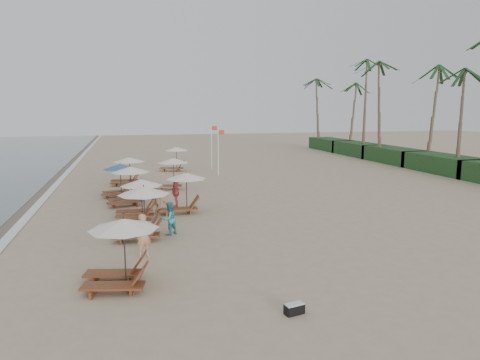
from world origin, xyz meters
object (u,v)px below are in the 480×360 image
object	(u,v)px
lounger_station_4	(118,178)
inland_station_2	(174,157)
lounger_station_0	(117,253)
beachgoer_near	(144,236)
lounger_station_1	(139,213)
lounger_station_3	(127,186)
inland_station_1	(170,171)
inland_station_0	(182,190)
flag_pole_near	(219,149)
lounger_station_2	(137,199)
lounger_station_5	(126,171)
duffel_bag	(294,309)
beachgoer_mid_a	(169,219)
beachgoer_mid_b	(158,198)
beachgoer_far_a	(175,192)

from	to	relation	value
lounger_station_4	inland_station_2	bearing A→B (deg)	65.95
lounger_station_0	beachgoer_near	world-z (taller)	lounger_station_0
inland_station_2	lounger_station_0	bearing A→B (deg)	-100.00
lounger_station_1	lounger_station_3	xyz separation A→B (m)	(-0.48, 7.24, 0.00)
inland_station_1	inland_station_2	distance (m)	9.36
inland_station_0	beachgoer_near	distance (m)	7.38
inland_station_1	flag_pole_near	bearing A→B (deg)	49.21
lounger_station_1	inland_station_0	xyz separation A→B (m)	(2.49, 4.23, 0.17)
flag_pole_near	lounger_station_2	bearing A→B (deg)	-118.37
lounger_station_5	duffel_bag	distance (m)	23.51
lounger_station_3	beachgoer_near	size ratio (longest dim) A/B	1.56
beachgoer_mid_a	beachgoer_mid_b	size ratio (longest dim) A/B	0.89
lounger_station_1	lounger_station_5	world-z (taller)	lounger_station_1
lounger_station_0	lounger_station_2	bearing A→B (deg)	84.62
lounger_station_0	flag_pole_near	size ratio (longest dim) A/B	0.63
lounger_station_5	beachgoer_near	world-z (taller)	lounger_station_5
lounger_station_0	beachgoer_near	xyz separation A→B (m)	(0.94, 2.65, -0.26)
inland_station_1	lounger_station_4	bearing A→B (deg)	-155.56
lounger_station_0	lounger_station_2	size ratio (longest dim) A/B	1.02
lounger_station_1	lounger_station_4	xyz separation A→B (m)	(-1.05, 10.07, 0.06)
inland_station_1	beachgoer_far_a	world-z (taller)	inland_station_1
lounger_station_5	beachgoer_mid_a	world-z (taller)	lounger_station_5
beachgoer_mid_b	duffel_bag	bearing A→B (deg)	153.09
duffel_bag	lounger_station_1	bearing A→B (deg)	114.82
inland_station_0	lounger_station_1	bearing A→B (deg)	-120.51
beachgoer_near	flag_pole_near	world-z (taller)	flag_pole_near
lounger_station_3	lounger_station_1	bearing A→B (deg)	-86.18
lounger_station_2	beachgoer_mid_a	xyz separation A→B (m)	(1.32, -3.65, -0.26)
lounger_station_3	duffel_bag	world-z (taller)	lounger_station_3
lounger_station_2	beachgoer_far_a	xyz separation A→B (m)	(2.22, 1.74, -0.08)
beachgoer_mid_b	lounger_station_1	bearing A→B (deg)	125.63
inland_station_0	lounger_station_0	bearing A→B (deg)	-109.05
lounger_station_3	lounger_station_4	distance (m)	2.89
lounger_station_4	inland_station_0	world-z (taller)	inland_station_0
lounger_station_0	lounger_station_1	distance (m)	5.46
beachgoer_mid_a	inland_station_2	bearing A→B (deg)	-134.19
lounger_station_3	beachgoer_mid_b	xyz separation A→B (m)	(1.66, -2.90, -0.27)
beachgoer_far_a	flag_pole_near	distance (m)	12.84
lounger_station_2	flag_pole_near	xyz separation A→B (m)	(7.27, 13.47, 1.27)
lounger_station_0	lounger_station_4	xyz separation A→B (m)	(-0.22, 15.47, 0.06)
lounger_station_5	beachgoer_far_a	bearing A→B (deg)	-72.85
lounger_station_5	beachgoer_far_a	world-z (taller)	lounger_station_5
lounger_station_2	beachgoer_far_a	size ratio (longest dim) A/B	1.35
lounger_station_4	inland_station_2	size ratio (longest dim) A/B	0.86
inland_station_2	beachgoer_mid_a	size ratio (longest dim) A/B	1.88
duffel_bag	flag_pole_near	xyz separation A→B (m)	(3.29, 25.87, 2.15)
duffel_bag	lounger_station_0	bearing A→B (deg)	146.00
lounger_station_4	beachgoer_near	xyz separation A→B (m)	(1.16, -12.82, -0.32)
lounger_station_4	lounger_station_0	bearing A→B (deg)	-89.19
beachgoer_far_a	duffel_bag	bearing A→B (deg)	8.75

